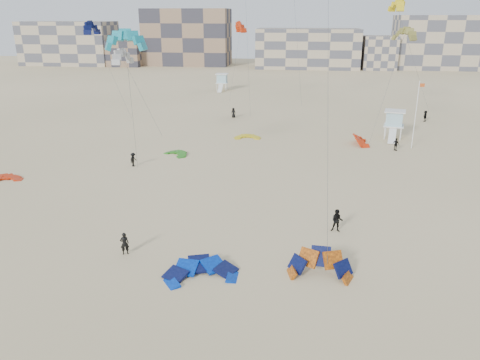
# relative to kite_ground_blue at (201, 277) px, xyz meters

# --- Properties ---
(ground) EXTENTS (320.00, 320.00, 0.00)m
(ground) POSITION_rel_kite_ground_blue_xyz_m (-2.51, -0.36, 0.00)
(ground) COLOR beige
(ground) RESTS_ON ground
(kite_ground_blue) EXTENTS (6.32, 6.48, 2.86)m
(kite_ground_blue) POSITION_rel_kite_ground_blue_xyz_m (0.00, 0.00, 0.00)
(kite_ground_blue) COLOR #003AC7
(kite_ground_blue) RESTS_ON ground
(kite_ground_orange) EXTENTS (4.63, 4.46, 4.19)m
(kite_ground_orange) POSITION_rel_kite_ground_blue_xyz_m (7.65, 1.10, 0.00)
(kite_ground_orange) COLOR orange
(kite_ground_orange) RESTS_ON ground
(kite_ground_red) EXTENTS (4.65, 4.71, 1.39)m
(kite_ground_red) POSITION_rel_kite_ground_blue_xyz_m (-24.07, 15.74, 0.00)
(kite_ground_red) COLOR red
(kite_ground_red) RESTS_ON ground
(kite_ground_green) EXTENTS (4.28, 4.32, 1.09)m
(kite_ground_green) POSITION_rel_kite_ground_blue_xyz_m (-8.82, 27.25, 0.00)
(kite_ground_green) COLOR #268614
(kite_ground_green) RESTS_ON ground
(kite_ground_red_far) EXTENTS (3.99, 3.90, 3.80)m
(kite_ground_red_far) POSITION_rel_kite_ground_blue_xyz_m (14.13, 35.15, 0.00)
(kite_ground_red_far) COLOR red
(kite_ground_red_far) RESTS_ON ground
(kite_ground_yellow) EXTENTS (3.60, 3.78, 0.97)m
(kite_ground_yellow) POSITION_rel_kite_ground_blue_xyz_m (-1.15, 36.51, 0.00)
(kite_ground_yellow) COLOR yellow
(kite_ground_yellow) RESTS_ON ground
(kitesurfer_main) EXTENTS (0.72, 0.60, 1.68)m
(kitesurfer_main) POSITION_rel_kite_ground_blue_xyz_m (-6.03, 2.34, 0.84)
(kitesurfer_main) COLOR black
(kitesurfer_main) RESTS_ON ground
(kitesurfer_b) EXTENTS (0.98, 0.80, 1.85)m
(kitesurfer_b) POSITION_rel_kite_ground_blue_xyz_m (9.18, 8.04, 0.92)
(kitesurfer_b) COLOR black
(kitesurfer_b) RESTS_ON ground
(kitesurfer_c) EXTENTS (0.83, 1.13, 1.57)m
(kitesurfer_c) POSITION_rel_kite_ground_blue_xyz_m (-12.43, 22.21, 0.78)
(kitesurfer_c) COLOR black
(kitesurfer_c) RESTS_ON ground
(kitesurfer_d) EXTENTS (0.93, 0.95, 1.60)m
(kitesurfer_d) POSITION_rel_kite_ground_blue_xyz_m (18.06, 32.64, 0.80)
(kitesurfer_d) COLOR black
(kitesurfer_d) RESTS_ON ground
(kitesurfer_e) EXTENTS (0.89, 0.68, 1.61)m
(kitesurfer_e) POSITION_rel_kite_ground_blue_xyz_m (-4.99, 49.83, 0.81)
(kitesurfer_e) COLOR black
(kitesurfer_e) RESTS_ON ground
(kitesurfer_f) EXTENTS (0.91, 1.70, 1.75)m
(kitesurfer_f) POSITION_rel_kite_ground_blue_xyz_m (25.82, 50.82, 0.88)
(kitesurfer_f) COLOR black
(kitesurfer_f) RESTS_ON ground
(kite_fly_teal_a) EXTENTS (4.19, 4.98, 14.21)m
(kite_fly_teal_a) POSITION_rel_kite_ground_blue_xyz_m (-9.98, 16.11, 13.78)
(kite_fly_teal_a) COLOR #17A0A8
(kite_fly_teal_a) RESTS_ON ground
(kite_fly_grey) EXTENTS (5.18, 5.66, 11.45)m
(kite_fly_grey) POSITION_rel_kite_ground_blue_xyz_m (-15.11, 28.37, 11.31)
(kite_fly_grey) COLOR #B8B8B8
(kite_fly_grey) RESTS_ON ground
(kite_fly_olive) EXTENTS (6.05, 7.40, 14.05)m
(kite_fly_olive) POSITION_rel_kite_ground_blue_xyz_m (18.55, 37.45, 13.70)
(kite_fly_olive) COLOR olive
(kite_fly_olive) RESTS_ON ground
(kite_fly_yellow) EXTENTS (9.68, 4.98, 17.81)m
(kite_fly_yellow) POSITION_rel_kite_ground_blue_xyz_m (19.67, 50.98, 17.37)
(kite_fly_yellow) COLOR yellow
(kite_fly_yellow) RESTS_ON ground
(kite_fly_navy) EXTENTS (10.84, 10.33, 14.30)m
(kite_fly_navy) POSITION_rel_kite_ground_blue_xyz_m (-28.42, 50.28, 13.87)
(kite_fly_navy) COLOR #0C1346
(kite_fly_navy) RESTS_ON ground
(kite_fly_red) EXTENTS (4.82, 4.74, 14.37)m
(kite_fly_red) POSITION_rel_kite_ground_blue_xyz_m (-5.19, 60.55, 13.88)
(kite_fly_red) COLOR red
(kite_fly_red) RESTS_ON ground
(lifeguard_tower_near) EXTENTS (3.23, 5.54, 3.83)m
(lifeguard_tower_near) POSITION_rel_kite_ground_blue_xyz_m (18.82, 39.15, 1.90)
(lifeguard_tower_near) COLOR white
(lifeguard_tower_near) RESTS_ON ground
(lifeguard_tower_far) EXTENTS (2.65, 5.07, 3.72)m
(lifeguard_tower_far) POSITION_rel_kite_ground_blue_xyz_m (-11.69, 78.63, 1.84)
(lifeguard_tower_far) COLOR white
(lifeguard_tower_far) RESTS_ON ground
(flagpole) EXTENTS (0.69, 0.11, 8.54)m
(flagpole) POSITION_rel_kite_ground_blue_xyz_m (20.32, 34.05, 4.47)
(flagpole) COLOR white
(flagpole) RESTS_ON ground
(condo_west_a) EXTENTS (30.00, 15.00, 14.00)m
(condo_west_a) POSITION_rel_kite_ground_blue_xyz_m (-72.51, 129.64, 7.00)
(condo_west_a) COLOR tan
(condo_west_a) RESTS_ON ground
(condo_west_b) EXTENTS (28.00, 14.00, 18.00)m
(condo_west_b) POSITION_rel_kite_ground_blue_xyz_m (-32.51, 133.64, 9.00)
(condo_west_b) COLOR #876A52
(condo_west_b) RESTS_ON ground
(condo_mid) EXTENTS (32.00, 16.00, 12.00)m
(condo_mid) POSITION_rel_kite_ground_blue_xyz_m (7.49, 129.64, 6.00)
(condo_mid) COLOR tan
(condo_mid) RESTS_ON ground
(condo_east) EXTENTS (26.00, 14.00, 16.00)m
(condo_east) POSITION_rel_kite_ground_blue_xyz_m (47.49, 131.64, 8.00)
(condo_east) COLOR tan
(condo_east) RESTS_ON ground
(condo_fill_left) EXTENTS (12.00, 10.00, 8.00)m
(condo_fill_left) POSITION_rel_kite_ground_blue_xyz_m (-52.51, 127.64, 4.00)
(condo_fill_left) COLOR #876A52
(condo_fill_left) RESTS_ON ground
(condo_fill_right) EXTENTS (10.00, 10.00, 10.00)m
(condo_fill_right) POSITION_rel_kite_ground_blue_xyz_m (29.49, 127.64, 5.00)
(condo_fill_right) COLOR tan
(condo_fill_right) RESTS_ON ground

